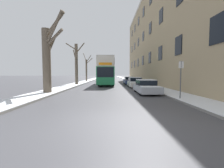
{
  "coord_description": "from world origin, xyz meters",
  "views": [
    {
      "loc": [
        0.2,
        -5.43,
        1.78
      ],
      "look_at": [
        0.4,
        14.28,
        0.47
      ],
      "focal_mm": 24.0,
      "sensor_mm": 36.0,
      "label": 1
    }
  ],
  "objects": [
    {
      "name": "ground_plane",
      "position": [
        0.0,
        0.0,
        0.0
      ],
      "size": [
        320.0,
        320.0,
        0.0
      ],
      "primitive_type": "plane",
      "color": "#424247"
    },
    {
      "name": "oncoming_van",
      "position": [
        -1.63,
        31.91,
        1.28
      ],
      "size": [
        2.09,
        5.28,
        2.37
      ],
      "color": "#333842",
      "rests_on": "ground"
    },
    {
      "name": "bare_tree_left_1",
      "position": [
        -5.33,
        18.98,
        3.59
      ],
      "size": [
        2.92,
        2.72,
        7.09
      ],
      "color": "brown",
      "rests_on": "ground"
    },
    {
      "name": "bare_tree_left_0",
      "position": [
        -5.31,
        7.86,
        3.35
      ],
      "size": [
        3.12,
        3.19,
        6.84
      ],
      "color": "brown",
      "rests_on": "ground"
    },
    {
      "name": "pedestrian_left_sidewalk",
      "position": [
        -5.97,
        9.15,
        0.9
      ],
      "size": [
        0.36,
        0.36,
        1.63
      ],
      "rotation": [
        0.0,
        0.0,
        2.89
      ],
      "color": "black",
      "rests_on": "ground"
    },
    {
      "name": "sidewalk_left",
      "position": [
        -5.66,
        53.0,
        0.08
      ],
      "size": [
        2.23,
        130.0,
        0.16
      ],
      "color": "slate",
      "rests_on": "ground"
    },
    {
      "name": "parked_car_2",
      "position": [
        3.51,
        20.73,
        0.63
      ],
      "size": [
        1.78,
        4.4,
        1.34
      ],
      "color": "navy",
      "rests_on": "ground"
    },
    {
      "name": "terrace_facade_right",
      "position": [
        11.27,
        22.31,
        8.94
      ],
      "size": [
        9.1,
        47.97,
        17.87
      ],
      "color": "tan",
      "rests_on": "ground"
    },
    {
      "name": "sidewalk_right",
      "position": [
        5.66,
        53.0,
        0.08
      ],
      "size": [
        2.23,
        130.0,
        0.16
      ],
      "color": "slate",
      "rests_on": "ground"
    },
    {
      "name": "bare_tree_left_2",
      "position": [
        -5.47,
        30.12,
        3.04
      ],
      "size": [
        2.48,
        3.73,
        6.96
      ],
      "color": "brown",
      "rests_on": "ground"
    },
    {
      "name": "street_sign_post",
      "position": [
        4.85,
        4.42,
        1.51
      ],
      "size": [
        0.32,
        0.07,
        2.64
      ],
      "color": "#4C4F54",
      "rests_on": "ground"
    },
    {
      "name": "double_decker_bus",
      "position": [
        -0.48,
        19.74,
        2.43
      ],
      "size": [
        2.48,
        10.95,
        4.3
      ],
      "color": "#1E7A47",
      "rests_on": "ground"
    },
    {
      "name": "parked_car_0",
      "position": [
        3.51,
        8.37,
        0.6
      ],
      "size": [
        1.77,
        4.39,
        1.28
      ],
      "color": "#9EA3AD",
      "rests_on": "ground"
    },
    {
      "name": "parked_car_1",
      "position": [
        3.51,
        14.71,
        0.63
      ],
      "size": [
        1.73,
        4.14,
        1.36
      ],
      "color": "silver",
      "rests_on": "ground"
    }
  ]
}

